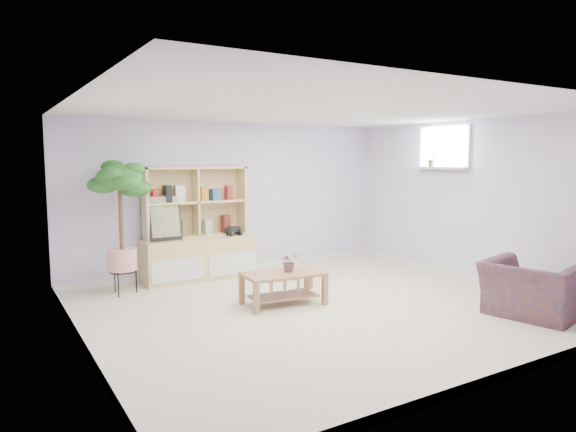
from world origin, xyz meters
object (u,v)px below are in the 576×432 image
armchair (532,285)px  floor_tree (121,228)px  storage_unit (199,223)px  coffee_table (283,288)px

armchair → floor_tree: bearing=35.5°
floor_tree → armchair: size_ratio=1.83×
storage_unit → coffee_table: bearing=-78.2°
coffee_table → armchair: armchair is taller
floor_tree → armchair: bearing=-42.0°
coffee_table → storage_unit: bearing=107.1°
storage_unit → coffee_table: size_ratio=1.71×
storage_unit → armchair: storage_unit is taller
coffee_table → floor_tree: 2.33m
coffee_table → armchair: size_ratio=1.00×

